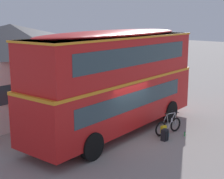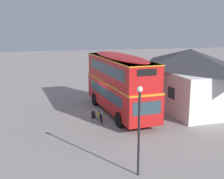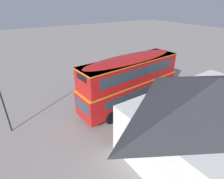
{
  "view_description": "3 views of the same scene",
  "coord_description": "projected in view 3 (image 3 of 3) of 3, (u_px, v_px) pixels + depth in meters",
  "views": [
    {
      "loc": [
        -10.59,
        -9.36,
        5.34
      ],
      "look_at": [
        -0.29,
        0.52,
        2.25
      ],
      "focal_mm": 53.76,
      "sensor_mm": 36.0,
      "label": 1
    },
    {
      "loc": [
        22.79,
        -5.21,
        7.09
      ],
      "look_at": [
        0.79,
        0.22,
        2.11
      ],
      "focal_mm": 47.69,
      "sensor_mm": 36.0,
      "label": 2
    },
    {
      "loc": [
        9.59,
        12.52,
        9.07
      ],
      "look_at": [
        1.56,
        -0.28,
        1.45
      ],
      "focal_mm": 28.56,
      "sensor_mm": 36.0,
      "label": 3
    }
  ],
  "objects": [
    {
      "name": "water_bottle_blue_sports",
      "position": [
        107.0,
        98.0,
        18.18
      ],
      "size": [
        0.07,
        0.07,
        0.21
      ],
      "color": "#338CBF",
      "rests_on": "ground"
    },
    {
      "name": "touring_bicycle",
      "position": [
        105.0,
        97.0,
        17.74
      ],
      "size": [
        1.69,
        0.46,
        1.03
      ],
      "color": "black",
      "rests_on": "ground"
    },
    {
      "name": "street_lamp",
      "position": [
        2.0,
        100.0,
        12.6
      ],
      "size": [
        0.28,
        0.28,
        4.36
      ],
      "color": "black",
      "rests_on": "ground"
    },
    {
      "name": "pub_building",
      "position": [
        210.0,
        113.0,
        11.53
      ],
      "size": [
        11.59,
        7.23,
        4.98
      ],
      "color": "silver",
      "rests_on": "ground"
    },
    {
      "name": "ground_plane",
      "position": [
        126.0,
        100.0,
        18.1
      ],
      "size": [
        120.0,
        120.0,
        0.0
      ],
      "primitive_type": "plane",
      "color": "gray"
    },
    {
      "name": "water_bottle_green_metal",
      "position": [
        99.0,
        97.0,
        18.28
      ],
      "size": [
        0.07,
        0.07,
        0.22
      ],
      "color": "green",
      "rests_on": "ground"
    },
    {
      "name": "backpack_on_ground",
      "position": [
        110.0,
        95.0,
        18.45
      ],
      "size": [
        0.29,
        0.3,
        0.56
      ],
      "color": "black",
      "rests_on": "ground"
    },
    {
      "name": "double_decker_bus",
      "position": [
        130.0,
        80.0,
        15.99
      ],
      "size": [
        10.1,
        3.49,
        4.79
      ],
      "color": "black",
      "rests_on": "ground"
    }
  ]
}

